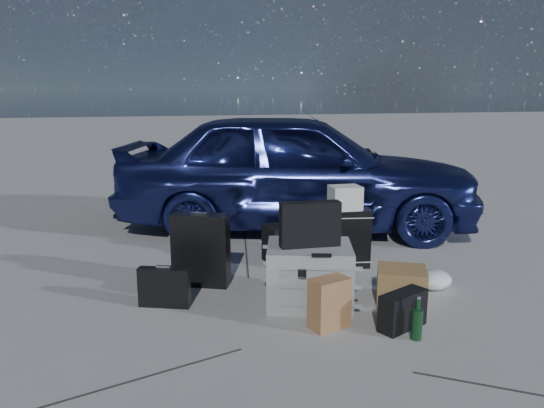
% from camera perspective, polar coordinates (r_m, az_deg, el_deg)
% --- Properties ---
extents(ground, '(60.00, 60.00, 0.00)m').
position_cam_1_polar(ground, '(3.80, 6.04, -12.62)').
color(ground, '#A0A09C').
rests_on(ground, ground).
extents(car, '(4.34, 2.77, 1.38)m').
position_cam_1_polar(car, '(6.10, 2.69, 3.71)').
color(car, navy).
rests_on(car, ground).
extents(pelican_case, '(0.74, 0.67, 0.45)m').
position_cam_1_polar(pelican_case, '(4.03, 4.02, -7.55)').
color(pelican_case, gray).
rests_on(pelican_case, ground).
extents(laptop_bag, '(0.45, 0.13, 0.33)m').
position_cam_1_polar(laptop_bag, '(3.90, 4.11, -2.19)').
color(laptop_bag, black).
rests_on(laptop_bag, pelican_case).
extents(briefcase, '(0.39, 0.22, 0.30)m').
position_cam_1_polar(briefcase, '(4.07, -11.51, -8.79)').
color(briefcase, black).
rests_on(briefcase, ground).
extents(suitcase_left, '(0.49, 0.33, 0.60)m').
position_cam_1_polar(suitcase_left, '(4.40, -7.66, -4.92)').
color(suitcase_left, black).
rests_on(suitcase_left, ground).
extents(suitcase_right, '(0.47, 0.24, 0.54)m').
position_cam_1_polar(suitcase_right, '(4.86, 7.83, -3.67)').
color(suitcase_right, black).
rests_on(suitcase_right, ground).
extents(white_carton, '(0.27, 0.22, 0.21)m').
position_cam_1_polar(white_carton, '(4.76, 7.87, 0.67)').
color(white_carton, silver).
rests_on(white_carton, suitcase_right).
extents(duffel_bag, '(0.74, 0.42, 0.35)m').
position_cam_1_polar(duffel_bag, '(5.07, 3.16, -4.03)').
color(duffel_bag, black).
rests_on(duffel_bag, ground).
extents(flat_box_white, '(0.50, 0.42, 0.08)m').
position_cam_1_polar(flat_box_white, '(5.01, 3.40, -1.70)').
color(flat_box_white, silver).
rests_on(flat_box_white, duffel_bag).
extents(flat_box_black, '(0.30, 0.26, 0.05)m').
position_cam_1_polar(flat_box_black, '(4.99, 3.32, -1.00)').
color(flat_box_black, black).
rests_on(flat_box_black, flat_box_white).
extents(kraft_bag, '(0.30, 0.23, 0.35)m').
position_cam_1_polar(kraft_bag, '(3.67, 6.19, -10.56)').
color(kraft_bag, '#A16A46').
rests_on(kraft_bag, ground).
extents(cardboard_box, '(0.46, 0.44, 0.27)m').
position_cam_1_polar(cardboard_box, '(4.18, 13.73, -8.51)').
color(cardboard_box, olive).
rests_on(cardboard_box, ground).
extents(plastic_bag, '(0.36, 0.33, 0.16)m').
position_cam_1_polar(plastic_bag, '(4.54, 17.14, -7.81)').
color(plastic_bag, white).
rests_on(plastic_bag, ground).
extents(messenger_bag, '(0.39, 0.28, 0.26)m').
position_cam_1_polar(messenger_bag, '(3.76, 13.88, -11.04)').
color(messenger_bag, black).
rests_on(messenger_bag, ground).
extents(green_bottle, '(0.09, 0.09, 0.28)m').
position_cam_1_polar(green_bottle, '(3.62, 15.35, -11.84)').
color(green_bottle, black).
rests_on(green_bottle, ground).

